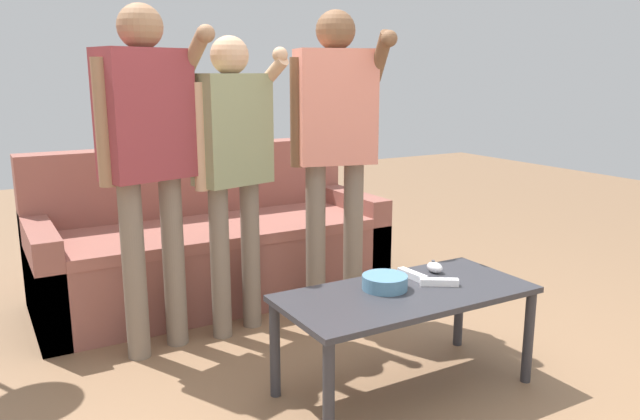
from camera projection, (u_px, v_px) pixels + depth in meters
name	position (u px, v px, depth m)	size (l,w,h in m)	color
ground_plane	(370.00, 389.00, 2.67)	(12.00, 12.00, 0.00)	brown
couch	(211.00, 246.00, 3.76)	(2.03, 0.83, 0.89)	brown
coffee_table	(406.00, 303.00, 2.59)	(1.08, 0.50, 0.44)	#2D2D33
snack_bowl	(385.00, 282.00, 2.60)	(0.19, 0.19, 0.06)	teal
game_remote_nunchuk	(435.00, 267.00, 2.82)	(0.06, 0.09, 0.05)	white
player_left	(147.00, 141.00, 2.83)	(0.52, 0.34, 1.63)	#756656
player_center	(233.00, 152.00, 3.08)	(0.48, 0.29, 1.51)	#756656
player_right	(335.00, 130.00, 3.27)	(0.47, 0.46, 1.65)	#756656
game_remote_wand_near	(439.00, 282.00, 2.65)	(0.16, 0.12, 0.03)	white
game_remote_wand_far	(412.00, 275.00, 2.74)	(0.05, 0.17, 0.03)	white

